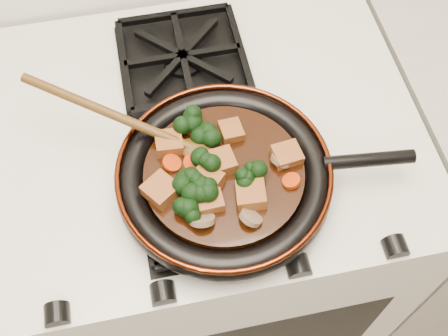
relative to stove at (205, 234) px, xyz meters
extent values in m
cube|color=beige|center=(0.00, 0.00, 0.00)|extent=(0.76, 0.60, 0.90)
cylinder|color=black|center=(0.02, -0.13, 0.48)|extent=(0.30, 0.30, 0.01)
torus|color=black|center=(0.02, -0.13, 0.49)|extent=(0.33, 0.33, 0.04)
torus|color=#48190A|center=(0.02, -0.13, 0.51)|extent=(0.33, 0.33, 0.01)
cylinder|color=black|center=(0.24, -0.15, 0.51)|extent=(0.14, 0.04, 0.02)
cylinder|color=black|center=(0.02, -0.13, 0.50)|extent=(0.24, 0.24, 0.02)
cube|color=brown|center=(-0.01, -0.18, 0.52)|extent=(0.04, 0.03, 0.02)
cube|color=brown|center=(0.02, -0.12, 0.52)|extent=(0.05, 0.05, 0.02)
cube|color=brown|center=(-0.08, -0.15, 0.52)|extent=(0.06, 0.06, 0.03)
cube|color=brown|center=(0.04, -0.07, 0.52)|extent=(0.04, 0.04, 0.02)
cube|color=brown|center=(0.05, -0.18, 0.52)|extent=(0.05, 0.05, 0.03)
cube|color=brown|center=(-0.05, -0.07, 0.52)|extent=(0.04, 0.04, 0.03)
cube|color=brown|center=(-0.01, -0.15, 0.52)|extent=(0.06, 0.06, 0.03)
cube|color=brown|center=(0.12, -0.13, 0.52)|extent=(0.05, 0.04, 0.02)
cylinder|color=#B12A04|center=(-0.01, -0.04, 0.51)|extent=(0.03, 0.03, 0.02)
cylinder|color=#B12A04|center=(-0.06, -0.10, 0.51)|extent=(0.03, 0.03, 0.02)
cylinder|color=#B12A04|center=(-0.03, -0.14, 0.51)|extent=(0.03, 0.03, 0.02)
cylinder|color=#B12A04|center=(-0.02, -0.11, 0.51)|extent=(0.03, 0.03, 0.02)
cylinder|color=#B12A04|center=(0.11, -0.17, 0.51)|extent=(0.03, 0.03, 0.02)
cylinder|color=brown|center=(0.04, -0.22, 0.52)|extent=(0.05, 0.05, 0.03)
cylinder|color=brown|center=(-0.03, -0.20, 0.52)|extent=(0.04, 0.04, 0.03)
cylinder|color=brown|center=(0.11, -0.13, 0.52)|extent=(0.05, 0.05, 0.02)
ellipsoid|color=#4A2F10|center=(-0.01, -0.09, 0.51)|extent=(0.07, 0.06, 0.02)
cylinder|color=#4A2F10|center=(-0.13, -0.02, 0.54)|extent=(0.02, 0.02, 0.29)
camera|label=1|loc=(-0.07, -0.54, 1.24)|focal=45.00mm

